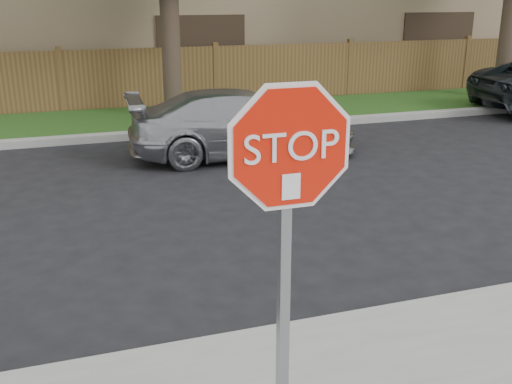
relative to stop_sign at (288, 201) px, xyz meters
name	(u,v)px	position (x,y,z in m)	size (l,w,h in m)	color
ground	(99,365)	(-1.09, 1.48, -1.83)	(90.00, 90.00, 0.00)	black
far_curb	(68,140)	(-1.09, 9.63, -1.75)	(70.00, 0.30, 0.15)	gray
grass_strip	(66,125)	(-1.09, 11.28, -1.77)	(70.00, 3.00, 0.12)	#1E4714
fence	(61,83)	(-1.09, 12.88, -1.03)	(70.00, 0.12, 1.60)	brown
stop_sign	(288,201)	(0.00, 0.00, 0.00)	(1.01, 0.13, 2.55)	gray
sedan_right	(244,123)	(2.07, 7.59, -1.21)	(1.75, 4.30, 1.25)	#A0A1A7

